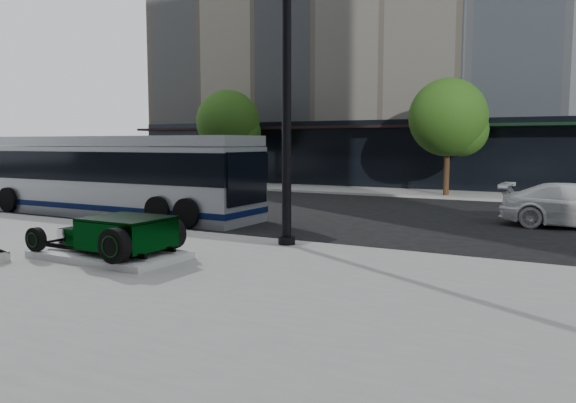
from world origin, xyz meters
The scene contains 7 objects.
ground centered at (0.00, 0.00, 0.00)m, with size 120.00×120.00×0.00m, color black.
sidewalk_far centered at (0.00, 14.00, 0.06)m, with size 70.00×4.00×0.12m, color gray.
street_trees centered at (1.15, 13.07, 3.77)m, with size 29.80×3.80×5.70m.
display_plinth centered at (-2.05, -6.02, 0.20)m, with size 3.40×1.80×0.15m, color silver.
hot_rod centered at (-1.72, -6.02, 0.70)m, with size 3.22×2.00×0.81m.
lamppost centered at (0.60, -2.62, 3.75)m, with size 0.43×0.43×7.86m.
transit_bus centered at (-8.40, 0.20, 1.49)m, with size 12.12×2.88×2.92m.
Camera 1 is at (7.40, -14.96, 2.69)m, focal length 35.00 mm.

